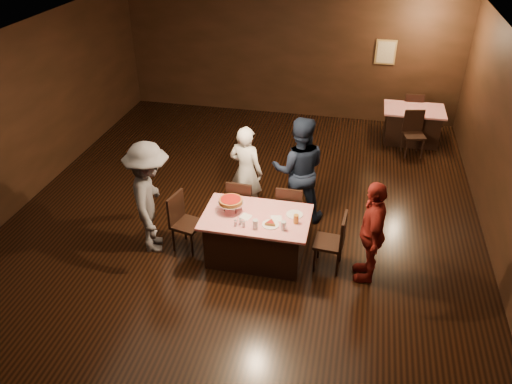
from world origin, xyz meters
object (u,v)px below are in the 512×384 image
glass_front_left (255,224)px  glass_amber (296,219)px  chair_back_near (414,135)px  pizza_stand (231,201)px  glass_front_right (284,226)px  back_table (412,125)px  chair_end_right (329,242)px  chair_far_right (290,208)px  diner_grey_knit (150,198)px  chair_far_left (242,203)px  main_table (256,237)px  diner_white_jacket (246,172)px  diner_navy_hoodie (299,170)px  diner_red_shirt (372,232)px  plate_empty (294,215)px  chair_end_left (187,223)px  chair_back_far (411,111)px

glass_front_left → glass_amber: size_ratio=1.00×
chair_back_near → glass_front_left: chair_back_near is taller
pizza_stand → glass_front_right: 0.91m
back_table → chair_end_right: (-1.42, -4.77, 0.09)m
chair_far_right → diner_grey_knit: (-2.03, -0.83, 0.44)m
back_table → chair_far_left: bearing=-125.9°
main_table → diner_white_jacket: size_ratio=0.97×
main_table → glass_front_right: size_ratio=11.43×
chair_back_near → diner_navy_hoodie: (-2.06, -2.84, 0.46)m
chair_end_right → diner_red_shirt: diner_red_shirt is taller
main_table → diner_grey_knit: 1.72m
plate_empty → back_table: bearing=67.0°
chair_far_left → pizza_stand: size_ratio=2.50×
chair_end_left → pizza_stand: size_ratio=2.50×
main_table → back_table: size_ratio=1.23×
back_table → chair_back_near: 0.71m
back_table → glass_amber: glass_amber is taller
diner_white_jacket → diner_navy_hoodie: 0.90m
diner_white_jacket → diner_red_shirt: size_ratio=1.03×
back_table → glass_front_left: (-2.47, -5.07, 0.46)m
chair_far_left → chair_back_near: size_ratio=1.00×
chair_back_far → diner_grey_knit: diner_grey_knit is taller
chair_end_right → diner_navy_hoodie: size_ratio=0.51×
chair_far_left → diner_red_shirt: (2.08, -0.83, 0.33)m
chair_far_left → diner_red_shirt: size_ratio=0.59×
diner_grey_knit → diner_red_shirt: (3.31, 0.00, -0.11)m
back_table → chair_back_far: 0.61m
glass_front_left → glass_front_right: (0.40, 0.05, 0.00)m
chair_far_left → glass_amber: chair_far_left is taller
chair_far_right → diner_white_jacket: diner_white_jacket is taller
diner_white_jacket → diner_red_shirt: bearing=163.4°
chair_back_far → diner_white_jacket: size_ratio=0.57×
chair_far_left → diner_grey_knit: 1.55m
diner_red_shirt → chair_far_left: bearing=-115.8°
diner_white_jacket → glass_front_left: (0.48, -1.47, 0.01)m
chair_end_left → pizza_stand: (0.70, 0.05, 0.48)m
plate_empty → glass_front_right: (-0.10, -0.40, 0.06)m
plate_empty → chair_far_right: bearing=104.0°
chair_back_far → plate_empty: 5.59m
chair_far_left → pizza_stand: bearing=92.1°
chair_end_left → plate_empty: size_ratio=3.80×
glass_front_left → glass_amber: (0.55, 0.25, 0.00)m
chair_back_near → chair_back_far: (0.00, 1.30, 0.00)m
glass_front_right → glass_amber: 0.25m
pizza_stand → glass_front_right: (0.85, -0.30, -0.11)m
glass_amber → diner_navy_hoodie: bearing=96.5°
chair_far_left → diner_red_shirt: 2.26m
chair_far_right → main_table: bearing=62.1°
chair_back_far → diner_white_jacket: (-2.95, -4.20, 0.35)m
main_table → diner_red_shirt: size_ratio=1.00×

